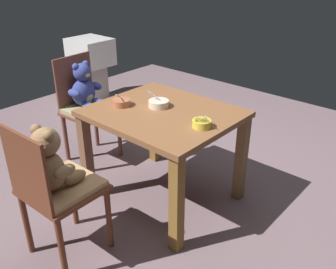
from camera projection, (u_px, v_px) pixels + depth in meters
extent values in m
cube|color=slate|center=(164.00, 198.00, 2.84)|extent=(5.20, 5.20, 0.04)
cube|color=brown|center=(163.00, 114.00, 2.52)|extent=(0.96, 0.82, 0.04)
cube|color=brown|center=(87.00, 157.00, 2.69)|extent=(0.07, 0.07, 0.67)
cube|color=brown|center=(177.00, 206.00, 2.18)|extent=(0.07, 0.07, 0.67)
cube|color=brown|center=(154.00, 126.00, 3.18)|extent=(0.07, 0.07, 0.67)
cube|color=brown|center=(241.00, 159.00, 2.67)|extent=(0.07, 0.07, 0.67)
cube|color=brown|center=(90.00, 112.00, 3.16)|extent=(0.39, 0.43, 0.02)
cube|color=brown|center=(74.00, 82.00, 3.15)|extent=(0.04, 0.38, 0.45)
cylinder|color=brown|center=(90.00, 148.00, 3.05)|extent=(0.04, 0.04, 0.44)
cylinder|color=brown|center=(119.00, 134.00, 3.30)|extent=(0.04, 0.04, 0.44)
cylinder|color=brown|center=(66.00, 138.00, 3.22)|extent=(0.04, 0.04, 0.44)
cylinder|color=brown|center=(96.00, 125.00, 3.47)|extent=(0.04, 0.04, 0.44)
cube|color=tan|center=(90.00, 109.00, 3.14)|extent=(0.36, 0.40, 0.04)
ellipsoid|color=#36408B|center=(84.00, 92.00, 3.12)|extent=(0.19, 0.22, 0.24)
ellipsoid|color=#C5BA8D|center=(88.00, 95.00, 3.09)|extent=(0.07, 0.12, 0.14)
sphere|color=#36408B|center=(82.00, 72.00, 3.03)|extent=(0.15, 0.15, 0.15)
ellipsoid|color=#C5BA8D|center=(87.00, 75.00, 3.01)|extent=(0.06, 0.06, 0.05)
sphere|color=#36408B|center=(76.00, 67.00, 2.98)|extent=(0.06, 0.06, 0.06)
sphere|color=#36408B|center=(86.00, 64.00, 3.05)|extent=(0.06, 0.06, 0.06)
ellipsoid|color=#36408B|center=(74.00, 93.00, 3.01)|extent=(0.14, 0.07, 0.07)
ellipsoid|color=#36408B|center=(96.00, 86.00, 3.17)|extent=(0.14, 0.07, 0.07)
ellipsoid|color=#36408B|center=(89.00, 107.00, 3.05)|extent=(0.16, 0.08, 0.07)
ellipsoid|color=#36408B|center=(99.00, 103.00, 3.13)|extent=(0.16, 0.08, 0.07)
cube|color=brown|center=(63.00, 190.00, 2.13)|extent=(0.42, 0.42, 0.02)
cube|color=brown|center=(27.00, 171.00, 1.90)|extent=(0.38, 0.03, 0.42)
cylinder|color=brown|center=(109.00, 218.00, 2.25)|extent=(0.04, 0.04, 0.44)
cylinder|color=brown|center=(73.00, 197.00, 2.45)|extent=(0.04, 0.04, 0.44)
cylinder|color=brown|center=(62.00, 250.00, 2.01)|extent=(0.04, 0.04, 0.44)
cylinder|color=brown|center=(26.00, 223.00, 2.21)|extent=(0.04, 0.04, 0.44)
cube|color=tan|center=(63.00, 186.00, 2.12)|extent=(0.39, 0.39, 0.04)
ellipsoid|color=#926F4A|center=(49.00, 171.00, 2.01)|extent=(0.21, 0.18, 0.23)
ellipsoid|color=beige|center=(57.00, 168.00, 2.05)|extent=(0.11, 0.06, 0.14)
sphere|color=#926F4A|center=(45.00, 142.00, 1.94)|extent=(0.16, 0.16, 0.16)
ellipsoid|color=beige|center=(55.00, 140.00, 1.98)|extent=(0.06, 0.06, 0.05)
sphere|color=#926F4A|center=(48.00, 135.00, 1.87)|extent=(0.06, 0.06, 0.06)
sphere|color=#926F4A|center=(36.00, 129.00, 1.94)|extent=(0.06, 0.06, 0.06)
ellipsoid|color=#926F4A|center=(65.00, 171.00, 1.95)|extent=(0.07, 0.13, 0.06)
ellipsoid|color=#926F4A|center=(40.00, 158.00, 2.08)|extent=(0.07, 0.13, 0.06)
ellipsoid|color=#926F4A|center=(75.00, 177.00, 2.10)|extent=(0.08, 0.15, 0.07)
ellipsoid|color=#926F4A|center=(63.00, 171.00, 2.16)|extent=(0.08, 0.15, 0.07)
cylinder|color=beige|center=(159.00, 104.00, 2.57)|extent=(0.14, 0.14, 0.05)
cylinder|color=beige|center=(159.00, 106.00, 2.58)|extent=(0.08, 0.08, 0.01)
cylinder|color=beige|center=(159.00, 101.00, 2.56)|extent=(0.12, 0.12, 0.01)
cylinder|color=#BCBCC1|center=(154.00, 95.00, 2.55)|extent=(0.09, 0.05, 0.07)
ellipsoid|color=#BCBCC1|center=(160.00, 102.00, 2.56)|extent=(0.04, 0.03, 0.01)
cylinder|color=#B66846|center=(121.00, 103.00, 2.59)|extent=(0.13, 0.13, 0.05)
cylinder|color=#B66846|center=(122.00, 105.00, 2.60)|extent=(0.07, 0.07, 0.01)
cylinder|color=beige|center=(121.00, 100.00, 2.58)|extent=(0.10, 0.10, 0.01)
cylinder|color=#BCBCC1|center=(119.00, 97.00, 2.54)|extent=(0.04, 0.08, 0.06)
ellipsoid|color=#BCBCC1|center=(122.00, 100.00, 2.59)|extent=(0.03, 0.04, 0.01)
cylinder|color=yellow|center=(202.00, 124.00, 2.27)|extent=(0.12, 0.12, 0.05)
cylinder|color=yellow|center=(202.00, 126.00, 2.28)|extent=(0.07, 0.07, 0.01)
cylinder|color=#D2B092|center=(202.00, 121.00, 2.26)|extent=(0.10, 0.10, 0.01)
cylinder|color=#BCBCC1|center=(204.00, 118.00, 2.23)|extent=(0.07, 0.05, 0.06)
ellipsoid|color=#BCBCC1|center=(201.00, 121.00, 2.27)|extent=(0.04, 0.04, 0.01)
cube|color=#B7B2A8|center=(93.00, 82.00, 4.59)|extent=(0.28, 0.25, 0.44)
cube|color=white|center=(90.00, 52.00, 4.42)|extent=(0.47, 0.41, 0.32)
cube|color=#38383D|center=(89.00, 42.00, 4.37)|extent=(0.38, 0.33, 0.08)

